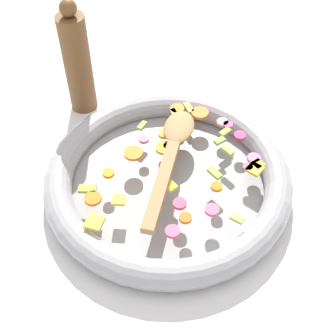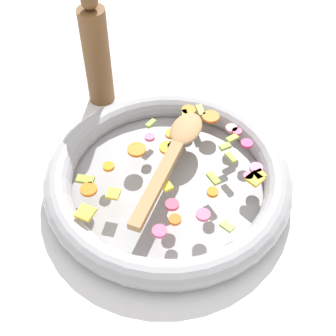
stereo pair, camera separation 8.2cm
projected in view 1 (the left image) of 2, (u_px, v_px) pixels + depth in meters
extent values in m
plane|color=silver|center=(168.00, 186.00, 0.86)|extent=(4.00, 4.00, 0.00)
cylinder|color=gray|center=(168.00, 184.00, 0.86)|extent=(0.40, 0.40, 0.01)
torus|color=#9E9EA5|center=(168.00, 177.00, 0.84)|extent=(0.45, 0.45, 0.05)
cylinder|color=orange|center=(165.00, 134.00, 0.88)|extent=(0.03, 0.03, 0.01)
cylinder|color=orange|center=(200.00, 113.00, 0.92)|extent=(0.04, 0.04, 0.01)
cylinder|color=orange|center=(108.00, 173.00, 0.81)|extent=(0.02, 0.02, 0.01)
cylinder|color=orange|center=(185.00, 218.00, 0.75)|extent=(0.02, 0.02, 0.01)
cylinder|color=orange|center=(93.00, 199.00, 0.78)|extent=(0.04, 0.04, 0.01)
cylinder|color=orange|center=(177.00, 109.00, 0.93)|extent=(0.03, 0.03, 0.01)
cylinder|color=orange|center=(217.00, 187.00, 0.79)|extent=(0.03, 0.03, 0.01)
cylinder|color=orange|center=(164.00, 148.00, 0.85)|extent=(0.04, 0.04, 0.01)
cylinder|color=orange|center=(133.00, 153.00, 0.85)|extent=(0.05, 0.05, 0.01)
cube|color=#92AB38|center=(87.00, 189.00, 0.79)|extent=(0.03, 0.03, 0.01)
cube|color=#83B448|center=(142.00, 126.00, 0.89)|extent=(0.02, 0.02, 0.01)
cube|color=#A1BB53|center=(189.00, 108.00, 0.93)|extent=(0.02, 0.03, 0.01)
cube|color=#B2D25C|center=(237.00, 218.00, 0.75)|extent=(0.02, 0.02, 0.01)
cube|color=#9ABC43|center=(225.00, 132.00, 0.88)|extent=(0.02, 0.01, 0.01)
cube|color=#9CCD49|center=(227.00, 151.00, 0.85)|extent=(0.01, 0.03, 0.01)
cube|color=#8FAC3F|center=(215.00, 173.00, 0.81)|extent=(0.02, 0.03, 0.01)
cube|color=#8AAE46|center=(220.00, 141.00, 0.87)|extent=(0.02, 0.02, 0.01)
cube|color=#97C747|center=(175.00, 114.00, 0.92)|extent=(0.02, 0.03, 0.01)
cylinder|color=#E75378|center=(212.00, 210.00, 0.76)|extent=(0.03, 0.03, 0.01)
cylinder|color=#D5567A|center=(248.00, 167.00, 0.82)|extent=(0.02, 0.02, 0.01)
cylinder|color=#D4395B|center=(180.00, 204.00, 0.77)|extent=(0.02, 0.02, 0.01)
cylinder|color=#C73768|center=(169.00, 147.00, 0.86)|extent=(0.02, 0.02, 0.01)
cylinder|color=pink|center=(254.00, 158.00, 0.84)|extent=(0.03, 0.03, 0.01)
cylinder|color=#DB3C6B|center=(228.00, 125.00, 0.90)|extent=(0.03, 0.03, 0.01)
cylinder|color=#D84D79|center=(173.00, 231.00, 0.73)|extent=(0.03, 0.03, 0.01)
cylinder|color=#DA5986|center=(144.00, 139.00, 0.87)|extent=(0.03, 0.03, 0.01)
cylinder|color=#DD7589|center=(224.00, 123.00, 0.90)|extent=(0.02, 0.02, 0.01)
cylinder|color=#D82C67|center=(240.00, 136.00, 0.88)|extent=(0.03, 0.03, 0.01)
cube|color=yellow|center=(258.00, 165.00, 0.83)|extent=(0.02, 0.02, 0.01)
cube|color=yellow|center=(119.00, 200.00, 0.77)|extent=(0.03, 0.03, 0.01)
cube|color=yellow|center=(255.00, 169.00, 0.82)|extent=(0.03, 0.03, 0.01)
cube|color=yellow|center=(94.00, 222.00, 0.74)|extent=(0.04, 0.04, 0.01)
cube|color=yellow|center=(171.00, 186.00, 0.79)|extent=(0.02, 0.02, 0.01)
cube|color=#A87F51|center=(162.00, 184.00, 0.78)|extent=(0.18, 0.12, 0.01)
ellipsoid|color=#A87F51|center=(179.00, 127.00, 0.88)|extent=(0.11, 0.09, 0.01)
cylinder|color=brown|center=(78.00, 65.00, 0.93)|extent=(0.06, 0.06, 0.21)
sphere|color=brown|center=(68.00, 8.00, 0.84)|extent=(0.03, 0.03, 0.03)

